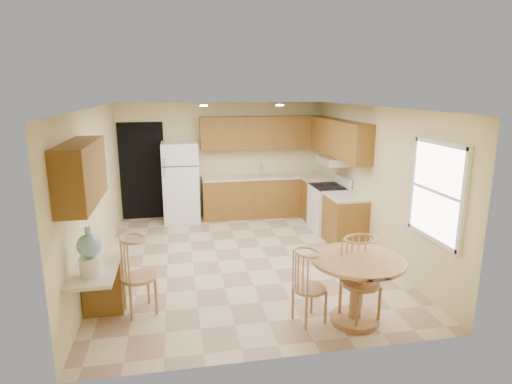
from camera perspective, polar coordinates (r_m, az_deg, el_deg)
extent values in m
plane|color=beige|center=(7.25, -1.78, -8.94)|extent=(5.50, 5.50, 0.00)
cube|color=white|center=(6.70, -1.94, 11.22)|extent=(4.50, 5.50, 0.02)
cube|color=beige|center=(9.55, -4.42, 4.33)|extent=(4.50, 0.02, 2.50)
cube|color=beige|center=(4.28, 3.89, -7.27)|extent=(4.50, 0.02, 2.50)
cube|color=beige|center=(6.90, -20.64, -0.07)|extent=(0.02, 5.50, 2.50)
cube|color=beige|center=(7.54, 15.30, 1.42)|extent=(0.02, 5.50, 2.50)
cube|color=black|center=(9.54, -14.90, 2.69)|extent=(0.90, 0.02, 2.10)
cube|color=brown|center=(9.56, 1.09, -0.61)|extent=(2.75, 0.60, 0.87)
cube|color=beige|center=(9.46, 1.11, 2.06)|extent=(2.75, 0.63, 0.04)
cube|color=brown|center=(9.28, 8.36, -1.19)|extent=(0.60, 0.59, 0.87)
cube|color=beige|center=(9.18, 8.46, 1.56)|extent=(0.63, 0.59, 0.04)
cube|color=brown|center=(7.97, 11.74, -3.79)|extent=(0.60, 0.80, 0.87)
cube|color=beige|center=(7.85, 11.90, -0.61)|extent=(0.63, 0.80, 0.04)
cube|color=brown|center=(9.44, 0.96, 7.94)|extent=(2.75, 0.33, 0.70)
cube|color=brown|center=(8.48, 10.98, 7.06)|extent=(0.33, 2.42, 0.70)
cube|color=brown|center=(5.21, -22.27, 2.36)|extent=(0.33, 1.40, 0.70)
cube|color=silver|center=(9.45, 0.96, 2.19)|extent=(0.78, 0.44, 0.01)
cube|color=silver|center=(8.47, 10.39, 4.15)|extent=(0.50, 0.76, 0.14)
cube|color=brown|center=(5.90, -19.61, -11.39)|extent=(0.48, 0.42, 0.72)
cube|color=beige|center=(5.41, -20.54, -9.30)|extent=(0.50, 1.20, 0.04)
cube|color=white|center=(5.91, 23.02, 0.04)|extent=(0.05, 1.00, 1.20)
cube|color=white|center=(5.81, 23.50, 6.00)|extent=(0.05, 1.10, 0.06)
cube|color=white|center=(6.07, 22.41, -5.66)|extent=(0.05, 1.10, 0.06)
cube|color=white|center=(5.49, 25.95, -1.23)|extent=(0.05, 0.06, 1.28)
cube|color=white|center=(6.34, 20.34, 1.14)|extent=(0.05, 0.06, 1.28)
cylinder|color=white|center=(7.84, -6.99, 11.35)|extent=(0.14, 0.14, 0.02)
cylinder|color=white|center=(8.06, 3.19, 11.49)|extent=(0.14, 0.14, 0.02)
cube|color=white|center=(9.22, -10.00, 1.30)|extent=(0.75, 0.70, 1.70)
cube|color=black|center=(8.80, -10.07, 3.37)|extent=(0.73, 0.01, 0.02)
cube|color=silver|center=(8.81, -12.09, 2.63)|extent=(0.03, 0.03, 0.18)
cube|color=silver|center=(8.77, -12.15, 3.91)|extent=(0.03, 0.03, 0.14)
cube|color=white|center=(8.65, 9.62, -2.21)|extent=(0.65, 0.76, 0.90)
cube|color=black|center=(8.54, 9.74, 0.73)|extent=(0.64, 0.75, 0.02)
cube|color=white|center=(8.62, 11.51, 1.41)|extent=(0.06, 0.76, 0.18)
cylinder|color=tan|center=(5.59, 13.00, -16.14)|extent=(0.60, 0.60, 0.06)
cylinder|color=tan|center=(5.42, 13.21, -12.75)|extent=(0.15, 0.15, 0.74)
cylinder|color=tan|center=(5.26, 13.45, -8.83)|extent=(1.11, 1.11, 0.04)
cylinder|color=tan|center=(5.33, 7.15, -12.66)|extent=(0.40, 0.40, 0.04)
cylinder|color=tan|center=(5.51, 5.16, -14.18)|extent=(0.03, 0.03, 0.43)
cylinder|color=tan|center=(5.58, 8.06, -13.85)|extent=(0.03, 0.03, 0.43)
cylinder|color=tan|center=(5.27, 6.03, -15.58)|extent=(0.03, 0.03, 0.43)
cylinder|color=tan|center=(5.35, 9.06, -15.20)|extent=(0.03, 0.03, 0.43)
cylinder|color=tan|center=(5.40, 13.76, -11.77)|extent=(0.46, 0.46, 0.04)
cylinder|color=tan|center=(5.58, 11.31, -13.59)|extent=(0.04, 0.04, 0.50)
cylinder|color=tan|center=(5.71, 14.48, -13.14)|extent=(0.04, 0.04, 0.50)
cylinder|color=tan|center=(5.32, 12.68, -15.13)|extent=(0.04, 0.04, 0.50)
cylinder|color=tan|center=(5.45, 15.99, -14.61)|extent=(0.04, 0.04, 0.50)
cylinder|color=tan|center=(5.66, -15.35, -10.92)|extent=(0.44, 0.44, 0.04)
cylinder|color=tan|center=(5.92, -16.64, -12.41)|extent=(0.04, 0.04, 0.47)
cylinder|color=tan|center=(5.89, -13.54, -12.34)|extent=(0.04, 0.04, 0.47)
cylinder|color=tan|center=(5.64, -16.96, -13.79)|extent=(0.04, 0.04, 0.47)
cylinder|color=tan|center=(5.61, -13.68, -13.72)|extent=(0.04, 0.04, 0.47)
cylinder|color=white|center=(5.12, -21.14, -9.16)|extent=(0.25, 0.25, 0.21)
sphere|color=#7EAEC4|center=(5.04, -21.37, -6.67)|extent=(0.26, 0.26, 0.26)
cylinder|color=#7EAEC4|center=(4.98, -21.54, -4.84)|extent=(0.07, 0.07, 0.08)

